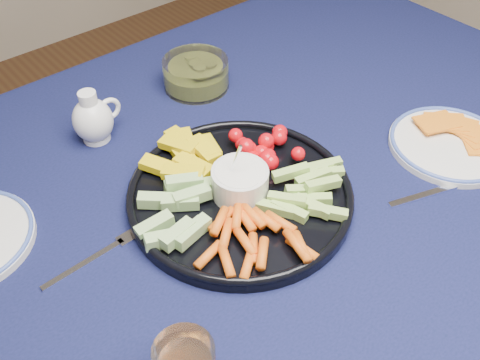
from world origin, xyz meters
TOP-DOWN VIEW (x-y plane):
  - dining_table at (0.00, 0.00)m, footprint 1.67×1.07m
  - crudite_platter at (0.04, 0.00)m, footprint 0.36×0.36m
  - creamer_pitcher at (-0.05, 0.29)m, footprint 0.09×0.07m
  - pickle_bowl at (0.18, 0.30)m, footprint 0.13×0.13m
  - cheese_plate at (0.41, -0.14)m, footprint 0.21×0.21m
  - fork_left at (-0.18, 0.05)m, footprint 0.16×0.02m
  - fork_right at (0.32, -0.20)m, footprint 0.18×0.08m

SIDE VIEW (x-z plane):
  - dining_table at x=0.00m, z-range 0.29..1.03m
  - fork_left at x=-0.18m, z-range 0.75..0.75m
  - fork_right at x=0.32m, z-range 0.75..0.75m
  - cheese_plate at x=0.41m, z-range 0.74..0.77m
  - crudite_platter at x=0.04m, z-range 0.71..0.82m
  - pickle_bowl at x=0.18m, z-range 0.74..0.80m
  - creamer_pitcher at x=-0.05m, z-range 0.74..0.84m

